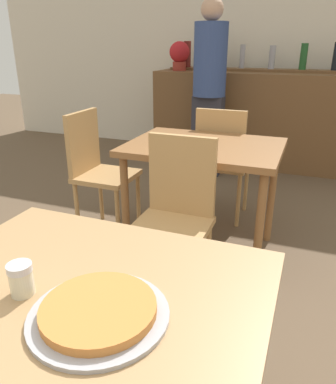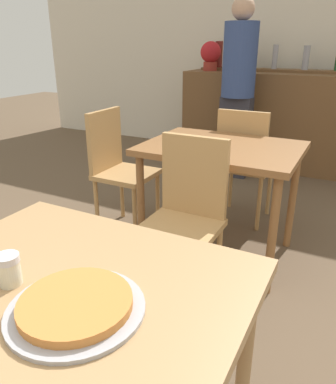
{
  "view_description": "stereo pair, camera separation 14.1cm",
  "coord_description": "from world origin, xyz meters",
  "px_view_note": "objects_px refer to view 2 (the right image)",
  "views": [
    {
      "loc": [
        0.52,
        -0.67,
        1.38
      ],
      "look_at": [
        0.05,
        0.55,
        0.86
      ],
      "focal_mm": 35.0,
      "sensor_mm": 36.0,
      "label": 1
    },
    {
      "loc": [
        0.65,
        -0.62,
        1.38
      ],
      "look_at": [
        0.05,
        0.55,
        0.86
      ],
      "focal_mm": 35.0,
      "sensor_mm": 36.0,
      "label": 2
    }
  ],
  "objects_px": {
    "chair_far_side_front": "(186,210)",
    "chair_far_side_left": "(117,163)",
    "pizza_tray": "(76,306)",
    "cheese_shaker": "(9,269)",
    "person_standing": "(238,85)",
    "potted_plant": "(211,54)",
    "chair_far_side_back": "(244,159)"
  },
  "relations": [
    {
      "from": "chair_far_side_front",
      "to": "potted_plant",
      "type": "height_order",
      "value": "potted_plant"
    },
    {
      "from": "chair_far_side_left",
      "to": "potted_plant",
      "type": "distance_m",
      "value": 2.29
    },
    {
      "from": "chair_far_side_left",
      "to": "chair_far_side_front",
      "type": "bearing_deg",
      "value": -123.25
    },
    {
      "from": "cheese_shaker",
      "to": "potted_plant",
      "type": "bearing_deg",
      "value": 103.47
    },
    {
      "from": "potted_plant",
      "to": "chair_far_side_left",
      "type": "bearing_deg",
      "value": -86.74
    },
    {
      "from": "chair_far_side_front",
      "to": "person_standing",
      "type": "relative_size",
      "value": 0.52
    },
    {
      "from": "pizza_tray",
      "to": "cheese_shaker",
      "type": "distance_m",
      "value": 0.24
    },
    {
      "from": "cheese_shaker",
      "to": "potted_plant",
      "type": "relative_size",
      "value": 0.28
    },
    {
      "from": "person_standing",
      "to": "chair_far_side_left",
      "type": "bearing_deg",
      "value": -103.63
    },
    {
      "from": "chair_far_side_left",
      "to": "pizza_tray",
      "type": "xyz_separation_m",
      "value": [
        1.03,
        -1.65,
        0.24
      ]
    },
    {
      "from": "chair_far_side_left",
      "to": "cheese_shaker",
      "type": "relative_size",
      "value": 10.16
    },
    {
      "from": "chair_far_side_left",
      "to": "cheese_shaker",
      "type": "xyz_separation_m",
      "value": [
        0.79,
        -1.65,
        0.27
      ]
    },
    {
      "from": "cheese_shaker",
      "to": "person_standing",
      "type": "bearing_deg",
      "value": 96.82
    },
    {
      "from": "chair_far_side_back",
      "to": "chair_far_side_front",
      "type": "bearing_deg",
      "value": 90.0
    },
    {
      "from": "chair_far_side_front",
      "to": "chair_far_side_back",
      "type": "bearing_deg",
      "value": 90.0
    },
    {
      "from": "chair_far_side_front",
      "to": "person_standing",
      "type": "distance_m",
      "value": 2.26
    },
    {
      "from": "chair_far_side_front",
      "to": "pizza_tray",
      "type": "bearing_deg",
      "value": -79.49
    },
    {
      "from": "cheese_shaker",
      "to": "person_standing",
      "type": "height_order",
      "value": "person_standing"
    },
    {
      "from": "potted_plant",
      "to": "person_standing",
      "type": "bearing_deg",
      "value": -45.51
    },
    {
      "from": "chair_far_side_front",
      "to": "chair_far_side_left",
      "type": "distance_m",
      "value": 0.98
    },
    {
      "from": "chair_far_side_front",
      "to": "person_standing",
      "type": "bearing_deg",
      "value": 101.01
    },
    {
      "from": "chair_far_side_back",
      "to": "cheese_shaker",
      "type": "bearing_deg",
      "value": 89.2
    },
    {
      "from": "cheese_shaker",
      "to": "person_standing",
      "type": "xyz_separation_m",
      "value": [
        -0.39,
        3.28,
        0.18
      ]
    },
    {
      "from": "pizza_tray",
      "to": "potted_plant",
      "type": "distance_m",
      "value": 4.02
    },
    {
      "from": "chair_far_side_back",
      "to": "person_standing",
      "type": "distance_m",
      "value": 1.26
    },
    {
      "from": "chair_far_side_front",
      "to": "chair_far_side_back",
      "type": "height_order",
      "value": "same"
    },
    {
      "from": "chair_far_side_front",
      "to": "cheese_shaker",
      "type": "relative_size",
      "value": 10.16
    },
    {
      "from": "person_standing",
      "to": "potted_plant",
      "type": "xyz_separation_m",
      "value": [
        -0.52,
        0.53,
        0.27
      ]
    },
    {
      "from": "chair_far_side_back",
      "to": "chair_far_side_left",
      "type": "relative_size",
      "value": 1.0
    },
    {
      "from": "chair_far_side_front",
      "to": "pizza_tray",
      "type": "relative_size",
      "value": 2.67
    },
    {
      "from": "pizza_tray",
      "to": "cheese_shaker",
      "type": "bearing_deg",
      "value": 178.29
    },
    {
      "from": "chair_far_side_left",
      "to": "pizza_tray",
      "type": "distance_m",
      "value": 1.96
    }
  ]
}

